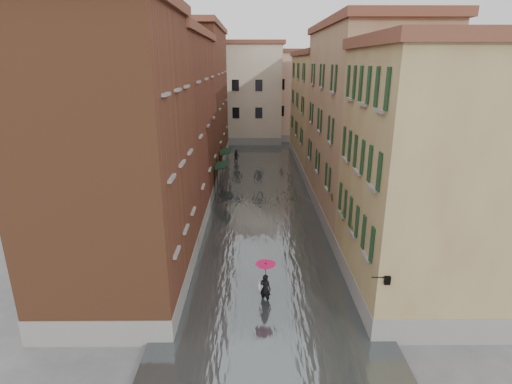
{
  "coord_description": "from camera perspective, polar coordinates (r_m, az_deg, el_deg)",
  "views": [
    {
      "loc": [
        -0.75,
        -19.38,
        10.93
      ],
      "look_at": [
        -0.58,
        4.77,
        3.0
      ],
      "focal_mm": 28.0,
      "sensor_mm": 36.0,
      "label": 1
    }
  ],
  "objects": [
    {
      "name": "building_left_far",
      "position": [
        44.0,
        -8.8,
        12.85
      ],
      "size": [
        6.0,
        16.0,
        14.0
      ],
      "primitive_type": "cube",
      "color": "brown",
      "rests_on": "ground"
    },
    {
      "name": "building_right_mid",
      "position": [
        29.75,
        14.88,
        9.01
      ],
      "size": [
        6.0,
        14.0,
        13.0
      ],
      "primitive_type": "cube",
      "color": "#9E8460",
      "rests_on": "ground"
    },
    {
      "name": "building_left_mid",
      "position": [
        29.43,
        -12.81,
        8.58
      ],
      "size": [
        6.0,
        14.0,
        12.5
      ],
      "primitive_type": "cube",
      "color": "brown",
      "rests_on": "ground"
    },
    {
      "name": "building_right_far",
      "position": [
        44.37,
        9.84,
        11.21
      ],
      "size": [
        6.0,
        16.0,
        11.5
      ],
      "primitive_type": "cube",
      "color": "olive",
      "rests_on": "ground"
    },
    {
      "name": "pedestrian_far",
      "position": [
        45.13,
        -2.8,
        5.09
      ],
      "size": [
        0.76,
        0.62,
        1.46
      ],
      "primitive_type": "imported",
      "rotation": [
        0.0,
        0.0,
        0.1
      ],
      "color": "black",
      "rests_on": "ground"
    },
    {
      "name": "awning_far",
      "position": [
        39.41,
        -4.41,
        5.72
      ],
      "size": [
        1.09,
        2.88,
        2.8
      ],
      "color": "black",
      "rests_on": "ground"
    },
    {
      "name": "building_left_near",
      "position": [
        18.99,
        -19.65,
        3.61
      ],
      "size": [
        6.0,
        8.0,
        13.0
      ],
      "primitive_type": "cube",
      "color": "brown",
      "rests_on": "ground"
    },
    {
      "name": "awning_near",
      "position": [
        34.08,
        -5.02,
        3.71
      ],
      "size": [
        1.09,
        2.73,
        2.8
      ],
      "color": "black",
      "rests_on": "ground"
    },
    {
      "name": "building_end_pink",
      "position": [
        59.97,
        6.22,
        13.36
      ],
      "size": [
        10.0,
        9.0,
        12.0
      ],
      "primitive_type": "cube",
      "color": "#CDAA90",
      "rests_on": "ground"
    },
    {
      "name": "building_right_near",
      "position": [
        19.72,
        22.76,
        1.5
      ],
      "size": [
        6.0,
        8.0,
        11.5
      ],
      "primitive_type": "cube",
      "color": "olive",
      "rests_on": "ground"
    },
    {
      "name": "ground",
      "position": [
        22.26,
        1.61,
        -11.24
      ],
      "size": [
        120.0,
        120.0,
        0.0
      ],
      "primitive_type": "plane",
      "color": "#58595B",
      "rests_on": "ground"
    },
    {
      "name": "pedestrian_main",
      "position": [
        19.02,
        1.34,
        -12.27
      ],
      "size": [
        0.97,
        0.97,
        2.06
      ],
      "color": "black",
      "rests_on": "ground"
    },
    {
      "name": "window_planters",
      "position": [
        21.81,
        12.53,
        -2.17
      ],
      "size": [
        0.59,
        5.7,
        0.84
      ],
      "color": "brown",
      "rests_on": "ground"
    },
    {
      "name": "building_end_cream",
      "position": [
        57.59,
        -2.73,
        13.74
      ],
      "size": [
        12.0,
        9.0,
        13.0
      ],
      "primitive_type": "cube",
      "color": "beige",
      "rests_on": "ground"
    },
    {
      "name": "floodwater",
      "position": [
        34.15,
        0.87,
        -0.32
      ],
      "size": [
        10.0,
        60.0,
        0.2
      ],
      "primitive_type": "cube",
      "color": "#4E5557",
      "rests_on": "ground"
    },
    {
      "name": "wall_lantern",
      "position": [
        16.36,
        18.14,
        -11.79
      ],
      "size": [
        0.71,
        0.22,
        0.35
      ],
      "color": "black",
      "rests_on": "ground"
    }
  ]
}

